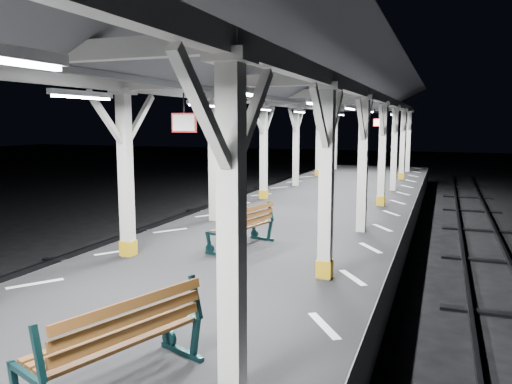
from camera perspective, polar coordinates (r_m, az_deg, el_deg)
The scene contains 7 objects.
ground at distance 8.16m, azimuth -10.40°, elevation -18.91°, with size 120.00×120.00×0.00m, color black.
platform at distance 7.95m, azimuth -10.49°, elevation -15.69°, with size 6.00×50.00×1.00m, color black.
hazard_stripes_left at distance 9.22m, azimuth -23.92°, elevation -9.56°, with size 1.00×48.00×0.01m, color silver.
hazard_stripes_right at distance 6.89m, azimuth 7.76°, elevation -14.89°, with size 1.00×48.00×0.01m, color silver.
canopy at distance 7.33m, azimuth -11.39°, elevation 14.75°, with size 5.40×49.00×4.65m.
bench_near at distance 5.35m, azimuth -15.26°, elevation -15.84°, with size 1.25×1.98×1.01m.
bench_mid at distance 10.65m, azimuth -1.27°, elevation -3.85°, with size 0.99×1.80×0.92m.
Camera 1 is at (3.83, -6.20, 3.67)m, focal length 35.00 mm.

